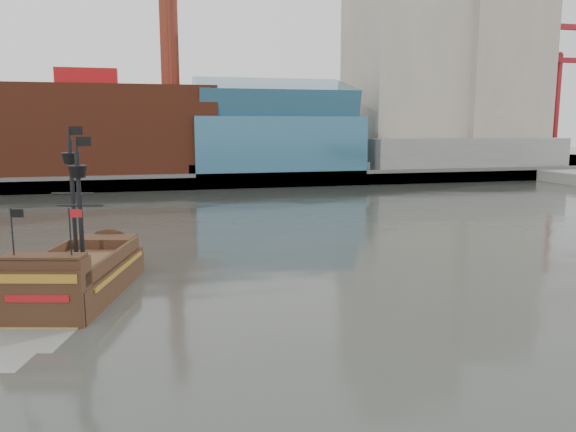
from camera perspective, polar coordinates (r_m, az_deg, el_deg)
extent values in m
plane|color=#2B2E28|center=(34.85, 8.26, -8.46)|extent=(400.00, 400.00, 0.00)
cube|color=slate|center=(123.67, -8.24, 4.71)|extent=(220.00, 60.00, 2.00)
cube|color=#4C4C49|center=(94.46, -6.34, 3.56)|extent=(220.00, 1.00, 2.60)
cube|color=maroon|center=(103.04, -19.51, 8.13)|extent=(42.00, 18.00, 15.00)
cube|color=#2C5C76|center=(103.25, -1.43, 7.26)|extent=(30.00, 16.00, 10.00)
cube|color=#ABA08E|center=(123.46, 11.69, 15.77)|extent=(20.00, 22.00, 46.00)
cube|color=#9F9586|center=(128.46, 19.88, 13.36)|extent=(18.00, 18.00, 38.00)
cube|color=#ABA08E|center=(143.34, 12.40, 16.02)|extent=(24.00, 20.00, 52.00)
cube|color=slate|center=(114.34, 18.07, 6.00)|extent=(40.00, 6.00, 6.00)
cylinder|color=maroon|center=(106.19, -12.03, 18.50)|extent=(3.20, 3.20, 22.00)
cube|color=#2C5C76|center=(103.29, -1.45, 11.70)|extent=(28.00, 14.94, 8.78)
cube|color=slate|center=(144.89, 24.77, 5.60)|extent=(4.00, 4.00, 3.00)
cylinder|color=maroon|center=(144.91, 25.16, 11.32)|extent=(1.40, 1.40, 32.00)
cube|color=maroon|center=(144.61, 24.62, 17.36)|extent=(5.00, 2.50, 2.50)
cube|color=slate|center=(158.94, 25.33, 5.81)|extent=(4.00, 4.00, 3.00)
cylinder|color=maroon|center=(158.85, 25.62, 9.95)|extent=(1.40, 1.40, 26.00)
cube|color=maroon|center=(157.76, 25.06, 14.37)|extent=(5.00, 2.50, 2.50)
cube|color=black|center=(37.76, -20.24, -6.65)|extent=(7.59, 12.37, 2.50)
cube|color=#452819|center=(37.42, -20.36, -4.59)|extent=(6.83, 11.14, 0.29)
cube|color=black|center=(41.58, -18.14, -2.65)|extent=(4.54, 3.27, 0.96)
cube|color=black|center=(32.78, -23.53, -5.40)|extent=(4.80, 2.65, 1.73)
cube|color=black|center=(32.42, -23.99, -8.41)|extent=(4.61, 1.43, 3.84)
cube|color=olive|center=(31.89, -24.27, -5.85)|extent=(4.20, 1.18, 0.48)
cube|color=maroon|center=(32.16, -24.14, -7.67)|extent=(3.27, 0.93, 0.38)
cylinder|color=black|center=(38.34, -21.00, 1.61)|extent=(0.33, 0.33, 7.49)
cylinder|color=black|center=(34.86, -20.37, 0.46)|extent=(0.33, 0.33, 6.92)
cone|color=black|center=(38.11, -21.22, 5.48)|extent=(1.29, 1.29, 0.67)
cone|color=black|center=(34.60, -20.58, 4.24)|extent=(1.29, 1.29, 0.67)
cube|color=black|center=(37.89, -20.76, 8.11)|extent=(0.84, 0.25, 0.53)
cube|color=black|center=(34.36, -20.06, 7.13)|extent=(0.84, 0.25, 0.53)
cube|color=gray|center=(31.40, -25.08, -11.26)|extent=(4.83, 4.39, 0.02)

